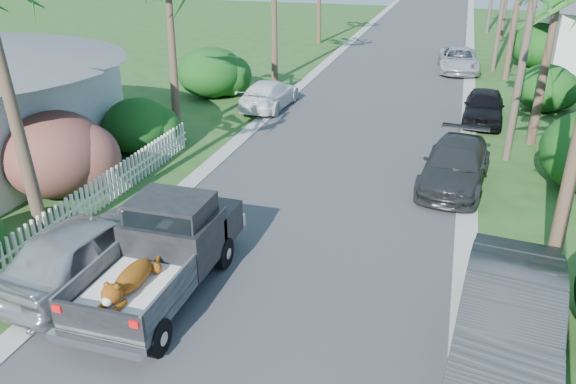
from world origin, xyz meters
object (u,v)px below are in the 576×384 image
(parked_car_rd, at_px, (459,60))
(parked_car_lf, at_px, (269,95))
(parked_car_ln, at_px, (89,249))
(parked_car_rm, at_px, (455,165))
(pickup_truck, at_px, (168,246))
(parked_car_rf, at_px, (484,107))
(utility_pole_b, at_px, (528,28))
(parked_car_rn, at_px, (509,318))

(parked_car_rd, height_order, parked_car_lf, parked_car_rd)
(parked_car_ln, bearing_deg, parked_car_rm, -128.12)
(pickup_truck, relative_size, parked_car_rm, 1.09)
(parked_car_rf, bearing_deg, parked_car_rd, 100.04)
(pickup_truck, xyz_separation_m, parked_car_rd, (5.80, 24.78, -0.34))
(parked_car_rd, xyz_separation_m, parked_car_ln, (-7.67, -25.11, 0.13))
(parked_car_ln, distance_m, utility_pole_b, 15.03)
(pickup_truck, distance_m, parked_car_lf, 14.57)
(parked_car_rd, distance_m, utility_pole_b, 14.91)
(parked_car_rd, bearing_deg, parked_car_ln, -111.03)
(pickup_truck, xyz_separation_m, parked_car_rf, (7.04, 14.94, -0.33))
(parked_car_rd, xyz_separation_m, parked_car_lf, (-8.20, -10.42, -0.03))
(parked_car_lf, bearing_deg, parked_car_rf, -174.28)
(parked_car_rf, relative_size, parked_car_ln, 0.85)
(parked_car_rf, height_order, parked_car_ln, parked_car_ln)
(pickup_truck, distance_m, parked_car_ln, 1.91)
(pickup_truck, xyz_separation_m, parked_car_lf, (-2.40, 14.37, -0.38))
(parked_car_rn, xyz_separation_m, parked_car_rm, (-1.15, 8.01, -0.16))
(parked_car_lf, bearing_deg, parked_car_rn, 125.40)
(utility_pole_b, bearing_deg, parked_car_rf, 99.84)
(parked_car_rm, bearing_deg, pickup_truck, -122.19)
(parked_car_rf, bearing_deg, parked_car_rn, -86.52)
(parked_car_rm, height_order, parked_car_rd, parked_car_rm)
(parked_car_lf, relative_size, utility_pole_b, 0.49)
(parked_car_rf, height_order, parked_car_rd, parked_car_rf)
(parked_car_rd, height_order, utility_pole_b, utility_pole_b)
(parked_car_rd, relative_size, parked_car_lf, 1.10)
(parked_car_rm, bearing_deg, parked_car_rd, 96.82)
(parked_car_rm, xyz_separation_m, parked_car_rf, (0.99, 7.25, 0.00))
(parked_car_ln, relative_size, parked_car_lf, 1.08)
(parked_car_rn, distance_m, parked_car_ln, 9.07)
(parked_car_lf, distance_m, utility_pole_b, 11.59)
(pickup_truck, relative_size, parked_car_rf, 1.28)
(parked_car_rm, relative_size, utility_pole_b, 0.52)
(parked_car_rm, bearing_deg, parked_car_lf, 147.66)
(parked_car_rn, bearing_deg, pickup_truck, -176.59)
(pickup_truck, height_order, parked_car_rn, pickup_truck)
(parked_car_rm, height_order, parked_car_ln, parked_car_ln)
(parked_car_rn, bearing_deg, parked_car_rf, 96.56)
(parked_car_rf, distance_m, parked_car_rd, 9.92)
(parked_car_ln, xyz_separation_m, utility_pole_b, (9.67, 10.86, 3.80))
(parked_car_rn, distance_m, parked_car_lf, 17.54)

